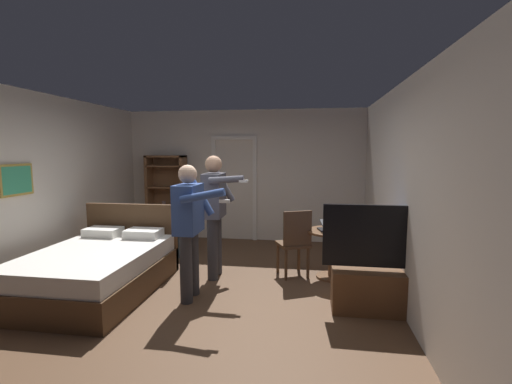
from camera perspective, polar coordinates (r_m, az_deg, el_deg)
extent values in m
plane|color=brown|center=(4.80, -8.64, -15.96)|extent=(6.44, 6.44, 0.00)
cube|color=silver|center=(7.35, -1.89, 2.65)|extent=(5.05, 0.12, 2.65)
cube|color=silver|center=(5.71, -33.23, 0.39)|extent=(0.12, 6.10, 2.65)
cube|color=#B2933F|center=(5.52, -33.91, 1.61)|extent=(0.03, 0.52, 0.41)
cube|color=#379A6E|center=(5.52, -33.81, 1.61)|extent=(0.01, 0.46, 0.35)
cube|color=silver|center=(4.40, 23.35, -0.62)|extent=(0.12, 6.10, 2.65)
cube|color=white|center=(7.44, -6.66, 0.34)|extent=(0.08, 0.08, 2.05)
cube|color=white|center=(7.26, -0.18, 0.23)|extent=(0.08, 0.08, 2.05)
cube|color=white|center=(7.30, -3.52, 8.63)|extent=(0.93, 0.08, 0.08)
cube|color=#4C331E|center=(5.19, -24.19, -12.64)|extent=(1.46, 2.05, 0.35)
cube|color=silver|center=(5.11, -24.35, -9.62)|extent=(1.40, 1.99, 0.22)
cube|color=#4C331E|center=(5.91, -19.15, -6.70)|extent=(1.46, 0.08, 1.02)
cube|color=white|center=(5.83, -23.20, -5.86)|extent=(0.50, 0.34, 0.12)
cube|color=white|center=(5.52, -17.50, -6.31)|extent=(0.50, 0.34, 0.12)
cube|color=brown|center=(7.76, -16.61, -0.80)|extent=(0.06, 0.32, 1.74)
cube|color=brown|center=(7.47, -11.41, -0.93)|extent=(0.06, 0.32, 1.74)
cube|color=brown|center=(7.54, -14.24, 5.53)|extent=(0.81, 0.32, 0.04)
cube|color=brown|center=(7.74, -13.63, -0.72)|extent=(0.81, 0.02, 1.74)
cube|color=brown|center=(7.72, -13.92, -5.67)|extent=(0.75, 0.32, 0.03)
cylinder|color=#646A56|center=(7.63, -12.62, -5.30)|extent=(0.05, 0.05, 0.09)
cube|color=brown|center=(7.64, -14.01, -2.48)|extent=(0.75, 0.32, 0.03)
cylinder|color=gray|center=(7.65, -14.48, -1.89)|extent=(0.07, 0.07, 0.12)
cube|color=brown|center=(7.58, -14.10, 0.76)|extent=(0.75, 0.32, 0.03)
cube|color=brown|center=(7.55, -14.20, 4.04)|extent=(0.75, 0.32, 0.03)
cube|color=brown|center=(4.45, 18.52, -14.76)|extent=(0.98, 0.40, 0.48)
cube|color=black|center=(4.24, 18.89, -6.70)|extent=(1.21, 0.05, 0.70)
cube|color=blue|center=(4.27, 18.82, -6.61)|extent=(1.15, 0.01, 0.64)
cylinder|color=brown|center=(5.35, 11.92, -9.82)|extent=(0.08, 0.08, 0.67)
cylinder|color=brown|center=(5.45, 11.84, -13.05)|extent=(0.42, 0.42, 0.03)
cylinder|color=brown|center=(5.26, 12.02, -6.16)|extent=(0.70, 0.70, 0.03)
cube|color=black|center=(5.25, 11.69, -5.87)|extent=(0.37, 0.29, 0.02)
cube|color=black|center=(5.12, 12.13, -4.93)|extent=(0.36, 0.26, 0.09)
cube|color=#1F4392|center=(5.12, 12.11, -4.92)|extent=(0.32, 0.22, 0.07)
cylinder|color=#304829|center=(5.17, 13.65, -5.14)|extent=(0.06, 0.06, 0.20)
cylinder|color=#304829|center=(5.14, 13.69, -3.78)|extent=(0.03, 0.03, 0.05)
cylinder|color=#4C331E|center=(5.61, 6.83, -10.12)|extent=(0.04, 0.04, 0.45)
cylinder|color=#4C331E|center=(5.49, 3.51, -10.46)|extent=(0.04, 0.04, 0.45)
cylinder|color=#4C331E|center=(5.31, 8.30, -11.11)|extent=(0.04, 0.04, 0.45)
cylinder|color=#4C331E|center=(5.18, 4.81, -11.51)|extent=(0.04, 0.04, 0.45)
cube|color=#4C331E|center=(5.33, 5.89, -8.27)|extent=(0.56, 0.56, 0.04)
cube|color=#4C331E|center=(5.11, 6.65, -5.81)|extent=(0.40, 0.21, 0.50)
cylinder|color=#333338|center=(4.71, -10.02, -11.01)|extent=(0.15, 0.15, 0.84)
cylinder|color=#333338|center=(4.48, -11.10, -11.98)|extent=(0.15, 0.15, 0.84)
cube|color=#334C8C|center=(4.42, -10.74, -2.64)|extent=(0.26, 0.46, 0.59)
sphere|color=#D8AD8C|center=(4.37, -10.86, 2.82)|extent=(0.23, 0.23, 0.23)
cylinder|color=#334C8C|center=(4.62, -8.66, -0.86)|extent=(0.33, 0.09, 0.48)
cylinder|color=#334C8C|center=(4.07, -8.53, -0.62)|extent=(0.53, 0.09, 0.19)
cube|color=white|center=(3.99, -5.04, -1.48)|extent=(0.12, 0.04, 0.04)
cylinder|color=#333338|center=(5.42, -6.28, -8.32)|extent=(0.15, 0.15, 0.89)
cylinder|color=#333338|center=(5.17, -6.96, -9.05)|extent=(0.15, 0.15, 0.89)
cube|color=#4C4C56|center=(5.15, -6.72, -0.52)|extent=(0.27, 0.47, 0.63)
sphere|color=tan|center=(5.11, -6.79, 4.44)|extent=(0.24, 0.24, 0.24)
cylinder|color=#4C4C56|center=(5.36, -5.15, 1.04)|extent=(0.35, 0.10, 0.51)
cylinder|color=#4C4C56|center=(4.82, -4.76, 1.97)|extent=(0.48, 0.10, 0.12)
cube|color=white|center=(4.75, -2.02, 1.73)|extent=(0.12, 0.04, 0.04)
cube|color=black|center=(6.81, -11.85, -7.69)|extent=(0.54, 0.33, 0.33)
cube|color=#1E2D38|center=(6.50, -12.82, -8.03)|extent=(0.57, 0.37, 0.42)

